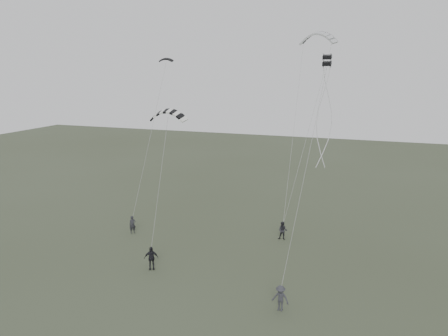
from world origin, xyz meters
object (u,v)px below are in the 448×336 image
(flyer_center, at_px, (151,258))
(kite_striped, at_px, (168,111))
(kite_pale_large, at_px, (318,33))
(flyer_far, at_px, (280,298))
(flyer_right, at_px, (283,231))
(kite_dark_small, at_px, (166,59))
(kite_box, at_px, (327,60))
(flyer_left, at_px, (133,225))

(flyer_center, bearing_deg, kite_striped, 71.81)
(flyer_center, bearing_deg, kite_pale_large, 27.63)
(flyer_center, height_order, flyer_far, flyer_center)
(flyer_center, bearing_deg, flyer_right, 20.12)
(flyer_far, bearing_deg, flyer_center, 173.80)
(flyer_far, height_order, kite_pale_large, kite_pale_large)
(flyer_center, height_order, kite_pale_large, kite_pale_large)
(flyer_far, bearing_deg, kite_striped, 152.59)
(kite_dark_small, bearing_deg, flyer_far, -54.17)
(flyer_right, xyz_separation_m, flyer_far, (2.33, -11.66, 0.02))
(flyer_right, height_order, kite_box, kite_box)
(flyer_left, bearing_deg, flyer_center, -90.95)
(kite_pale_large, distance_m, kite_striped, 15.44)
(flyer_far, xyz_separation_m, kite_dark_small, (-15.27, 15.30, 15.01))
(flyer_right, distance_m, kite_box, 15.81)
(flyer_right, relative_size, kite_box, 2.39)
(flyer_far, bearing_deg, kite_box, 86.12)
(flyer_left, xyz_separation_m, kite_box, (17.11, -1.62, 14.63))
(flyer_left, bearing_deg, flyer_right, -28.95)
(flyer_right, distance_m, kite_pale_large, 18.04)
(flyer_far, relative_size, kite_striped, 0.53)
(kite_dark_small, distance_m, kite_striped, 9.45)
(kite_dark_small, bearing_deg, kite_box, -35.88)
(flyer_center, relative_size, kite_striped, 0.57)
(kite_dark_small, bearing_deg, flyer_left, -103.39)
(flyer_left, relative_size, kite_pale_large, 0.47)
(flyer_right, height_order, kite_pale_large, kite_pale_large)
(flyer_far, distance_m, kite_dark_small, 26.32)
(kite_pale_large, bearing_deg, flyer_right, -90.21)
(kite_pale_large, bearing_deg, flyer_far, -70.77)
(kite_dark_small, bearing_deg, kite_pale_large, -2.97)
(flyer_left, xyz_separation_m, kite_dark_small, (0.51, 6.75, 15.03))
(flyer_right, height_order, kite_dark_small, kite_dark_small)
(flyer_left, height_order, flyer_far, flyer_far)
(flyer_left, distance_m, kite_dark_small, 16.48)
(kite_box, bearing_deg, flyer_right, 128.83)
(flyer_center, distance_m, kite_striped, 11.92)
(flyer_right, relative_size, flyer_far, 0.98)
(kite_pale_large, height_order, kite_box, kite_pale_large)
(flyer_far, xyz_separation_m, kite_pale_large, (-0.75, 16.86, 17.18))
(flyer_left, xyz_separation_m, kite_striped, (4.33, -0.70, 10.67))
(flyer_right, xyz_separation_m, kite_striped, (-9.11, -3.81, 10.67))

